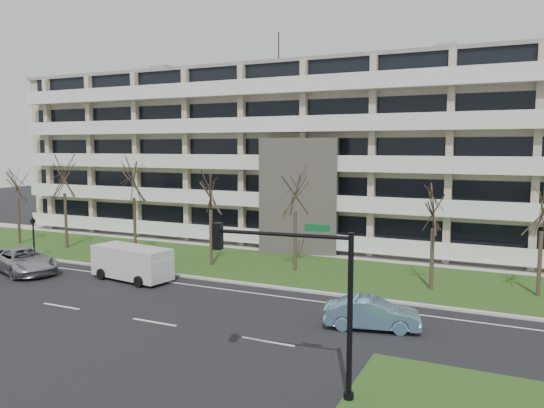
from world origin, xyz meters
The scene contains 19 objects.
ground centered at (0.00, 0.00, 0.00)m, with size 160.00×160.00×0.00m, color black.
grass_verge centered at (0.00, 13.00, 0.03)m, with size 90.00×10.00×0.06m, color #2C4316.
curb centered at (0.00, 8.00, 0.06)m, with size 90.00×0.35×0.12m, color #B2B2AD.
sidewalk centered at (0.00, 18.50, 0.04)m, with size 90.00×2.00×0.08m, color #B2B2AD.
grass_median centered at (14.00, -2.00, 0.03)m, with size 7.00×5.00×0.06m, color #2C4316.
lane_edge_line centered at (0.00, 6.50, 0.01)m, with size 90.00×0.12×0.01m, color white.
apartment_building centered at (-0.01, 25.32, 7.61)m, with size 60.50×15.10×18.75m.
silver_pickup centered at (-14.07, 4.46, 0.84)m, with size 2.77×6.01×1.67m, color #A8AAAF.
blue_sedan centered at (9.65, 3.50, 0.72)m, with size 1.52×4.35×1.43m, color #78ABD0.
white_van centered at (-6.22, 5.98, 1.26)m, with size 5.64×2.83×2.10m.
traffic_signal centered at (9.07, -3.83, 3.77)m, with size 5.01×0.81×5.82m.
pedestrian_signal centered at (-17.25, 8.07, 1.99)m, with size 0.31×0.25×3.12m.
tree_0 centered at (-23.33, 11.82, 5.40)m, with size 3.48×3.48×6.95m.
tree_1 centered at (-18.13, 12.08, 6.31)m, with size 4.06×4.06×8.11m.
tree_2 centered at (-11.26, 12.37, 6.14)m, with size 3.94×3.94×7.89m.
tree_3 centered at (-3.90, 11.55, 5.46)m, with size 3.52×3.52×7.03m.
tree_4 centered at (2.09, 12.50, 5.60)m, with size 3.61×3.61×7.21m.
tree_5 centered at (11.11, 11.46, 5.03)m, with size 3.24×3.24×6.48m.
tree_6 centered at (16.74, 12.56, 5.10)m, with size 3.28×3.28×6.57m.
Camera 1 is at (15.45, -19.84, 8.33)m, focal length 35.00 mm.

